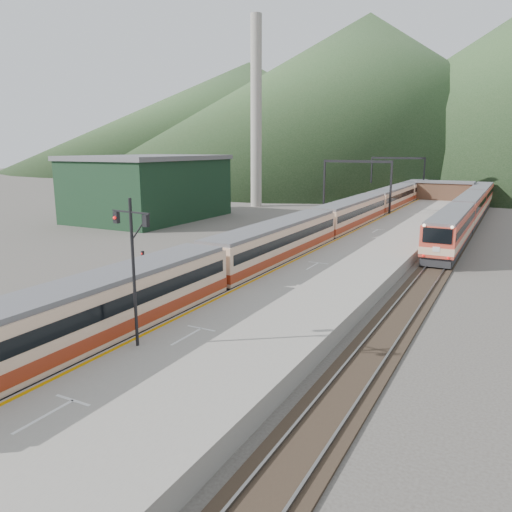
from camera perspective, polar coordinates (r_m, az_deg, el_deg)
The scene contains 18 objects.
ground at distance 22.81m, azimuth -25.12°, elevation -13.95°, with size 400.00×400.00×0.00m, color #47423D.
track_main at distance 55.42m, azimuth 9.60°, elevation 2.18°, with size 2.60×200.00×0.23m.
track_far at distance 57.15m, azimuth 4.84°, elevation 2.61°, with size 2.60×200.00×0.23m.
track_second at distance 53.06m, azimuth 21.47°, elevation 1.04°, with size 2.60×200.00×0.23m.
platform at distance 51.98m, azimuth 14.79°, elevation 1.76°, with size 8.00×100.00×1.00m, color gray.
gantry_near at distance 69.88m, azimuth 11.45°, elevation 8.73°, with size 9.55×0.25×8.00m.
gantry_far at distance 94.10m, azimuth 15.85°, elevation 9.37°, with size 9.55×0.25×8.00m.
warehouse at distance 70.36m, azimuth -12.09°, elevation 7.69°, with size 14.50×20.50×8.60m.
smokestack at distance 83.69m, azimuth 0.02°, elevation 15.97°, with size 1.80×1.80×30.00m, color #9E998E.
station_shed at distance 90.89m, azimuth 20.71°, elevation 7.05°, with size 9.40×4.40×3.10m.
hill_a at distance 210.76m, azimuth 12.57°, elevation 17.56°, with size 180.00×180.00×60.00m, color #213F1C.
hill_d at distance 287.26m, azimuth -0.78°, elevation 15.86°, with size 200.00×200.00×55.00m, color #213F1C.
main_train at distance 58.75m, azimuth 10.85°, elevation 4.61°, with size 2.91×99.87×3.55m.
second_train at distance 69.47m, azimuth 23.23°, elevation 4.89°, with size 2.71×55.66×3.31m.
signal_mast at distance 22.03m, azimuth -13.89°, elevation -0.14°, with size 2.19×0.40×6.58m.
short_signal_a at distance 26.43m, azimuth -21.66°, elevation -6.62°, with size 0.22×0.16×2.27m.
short_signal_b at distance 45.66m, azimuth 2.82°, elevation 1.97°, with size 0.26×0.22×2.27m.
short_signal_c at distance 37.33m, azimuth -12.79°, elevation -0.66°, with size 0.26×0.23×2.27m.
Camera 1 is at (16.89, -11.91, 9.64)m, focal length 35.00 mm.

